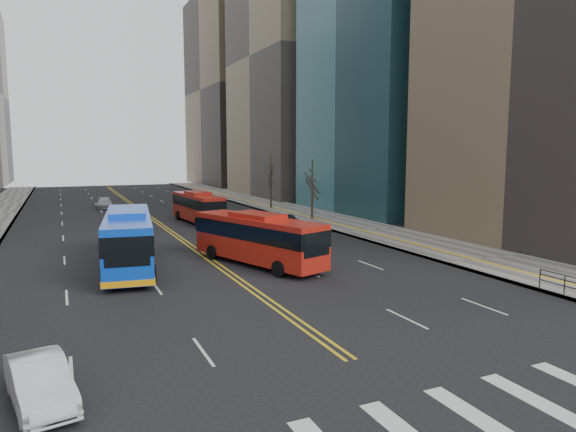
{
  "coord_description": "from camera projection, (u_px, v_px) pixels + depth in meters",
  "views": [
    {
      "loc": [
        -9.34,
        -10.3,
        7.53
      ],
      "look_at": [
        1.18,
        13.28,
        4.26
      ],
      "focal_mm": 32.0,
      "sensor_mm": 36.0,
      "label": 1
    }
  ],
  "objects": [
    {
      "name": "red_bus_far",
      "position": [
        198.0,
        205.0,
        54.0
      ],
      "size": [
        3.23,
        10.6,
        3.33
      ],
      "color": "red",
      "rests_on": "ground"
    },
    {
      "name": "blue_bus",
      "position": [
        128.0,
        237.0,
        33.18
      ],
      "size": [
        4.45,
        13.39,
        3.8
      ],
      "color": "blue",
      "rests_on": "ground"
    },
    {
      "name": "car_dark_mid",
      "position": [
        288.0,
        221.0,
        50.45
      ],
      "size": [
        1.75,
        4.18,
        1.41
      ],
      "primitive_type": "imported",
      "rotation": [
        0.0,
        0.0,
        -0.02
      ],
      "color": "black",
      "rests_on": "ground"
    },
    {
      "name": "ground",
      "position": [
        446.0,
        428.0,
        14.05
      ],
      "size": [
        220.0,
        220.0,
        0.0
      ],
      "primitive_type": "plane",
      "color": "black"
    },
    {
      "name": "centerline",
      "position": [
        143.0,
        212.0,
        63.88
      ],
      "size": [
        0.55,
        100.0,
        0.01
      ],
      "color": "gold",
      "rests_on": "ground"
    },
    {
      "name": "car_white",
      "position": [
        40.0,
        382.0,
        15.28
      ],
      "size": [
        2.29,
        4.49,
        1.41
      ],
      "primitive_type": "imported",
      "rotation": [
        0.0,
        0.0,
        0.19
      ],
      "color": "silver",
      "rests_on": "ground"
    },
    {
      "name": "crosswalk",
      "position": [
        446.0,
        428.0,
        14.05
      ],
      "size": [
        26.7,
        4.0,
        0.01
      ],
      "color": "silver",
      "rests_on": "ground"
    },
    {
      "name": "red_bus_near",
      "position": [
        257.0,
        236.0,
        34.04
      ],
      "size": [
        5.93,
        11.18,
        3.48
      ],
      "color": "red",
      "rests_on": "ground"
    },
    {
      "name": "sidewalk_right",
      "position": [
        304.0,
        213.0,
        61.88
      ],
      "size": [
        7.0,
        130.0,
        0.15
      ],
      "primitive_type": "cube",
      "color": "slate",
      "rests_on": "ground"
    },
    {
      "name": "car_silver",
      "position": [
        105.0,
        203.0,
        67.82
      ],
      "size": [
        2.27,
        4.87,
        1.38
      ],
      "primitive_type": "imported",
      "rotation": [
        0.0,
        0.0,
        -0.07
      ],
      "color": "#A1A2A7",
      "rests_on": "ground"
    },
    {
      "name": "car_dark_far",
      "position": [
        203.0,
        197.0,
        79.56
      ],
      "size": [
        3.05,
        4.28,
        1.08
      ],
      "primitive_type": "imported",
      "rotation": [
        0.0,
        0.0,
        -0.36
      ],
      "color": "black",
      "rests_on": "ground"
    },
    {
      "name": "street_trees",
      "position": [
        89.0,
        184.0,
        41.84
      ],
      "size": [
        35.2,
        47.2,
        7.6
      ],
      "color": "#32261E",
      "rests_on": "ground"
    },
    {
      "name": "office_towers",
      "position": [
        124.0,
        36.0,
        73.17
      ],
      "size": [
        83.0,
        134.0,
        58.0
      ],
      "color": "gray",
      "rests_on": "ground"
    }
  ]
}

